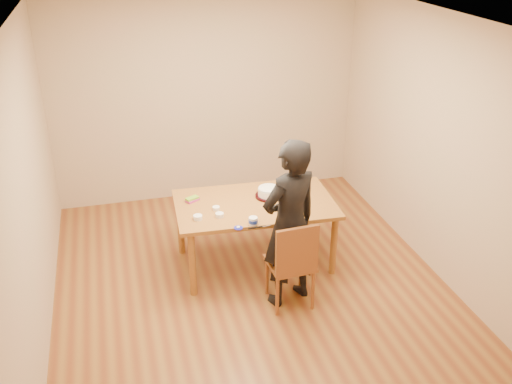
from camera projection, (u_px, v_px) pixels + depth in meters
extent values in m
cube|color=brown|center=(250.00, 282.00, 6.05)|extent=(4.00, 4.50, 0.00)
cube|color=silver|center=(248.00, 20.00, 4.86)|extent=(4.00, 4.50, 0.00)
cube|color=tan|center=(206.00, 99.00, 7.40)|extent=(4.00, 0.00, 2.70)
cube|color=tan|center=(28.00, 189.00, 4.99)|extent=(0.00, 4.50, 2.70)
cube|color=tan|center=(436.00, 146.00, 5.92)|extent=(0.00, 4.50, 2.70)
cube|color=brown|center=(255.00, 204.00, 6.07)|extent=(1.73, 1.08, 0.04)
cube|color=brown|center=(290.00, 263.00, 5.56)|extent=(0.45, 0.45, 0.04)
cylinder|color=#AE0B2B|center=(269.00, 196.00, 6.18)|extent=(0.30, 0.30, 0.02)
cylinder|color=white|center=(269.00, 192.00, 6.16)|extent=(0.24, 0.24, 0.08)
ellipsoid|color=white|center=(269.00, 188.00, 6.14)|extent=(0.23, 0.23, 0.03)
cylinder|color=white|center=(253.00, 221.00, 5.62)|extent=(0.09, 0.09, 0.08)
cylinder|color=#181B9F|center=(238.00, 228.00, 5.57)|extent=(0.09, 0.09, 0.01)
ellipsoid|color=white|center=(238.00, 227.00, 5.56)|extent=(0.04, 0.04, 0.02)
cylinder|color=white|center=(220.00, 215.00, 5.77)|extent=(0.08, 0.08, 0.04)
cylinder|color=white|center=(216.00, 208.00, 5.91)|extent=(0.08, 0.08, 0.04)
cylinder|color=white|center=(198.00, 217.00, 5.73)|extent=(0.09, 0.09, 0.04)
cube|color=#E23588|center=(193.00, 200.00, 6.09)|extent=(0.16, 0.14, 0.02)
cube|color=green|center=(192.00, 198.00, 6.08)|extent=(0.15, 0.12, 0.02)
cube|color=black|center=(255.00, 228.00, 5.57)|extent=(0.15, 0.02, 0.01)
imported|color=black|center=(290.00, 224.00, 5.42)|extent=(0.73, 0.61, 1.72)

